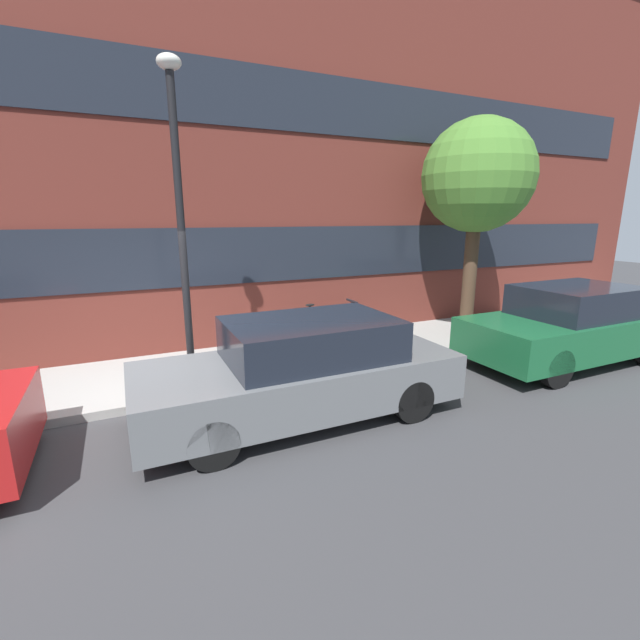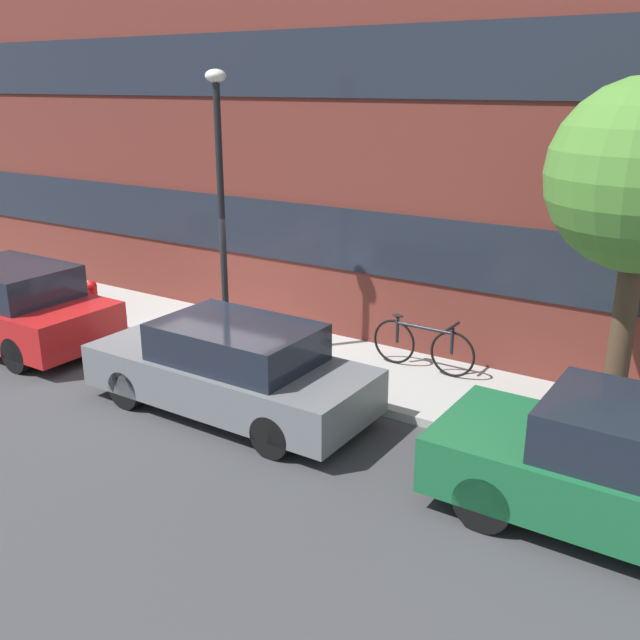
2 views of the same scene
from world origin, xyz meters
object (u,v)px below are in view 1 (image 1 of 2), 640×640
parked_car_grey (303,370)px  street_tree (478,178)px  parked_car_green (570,325)px  bicycle (331,322)px  lamp_post (179,196)px

parked_car_grey → street_tree: bearing=-157.4°
parked_car_grey → parked_car_green: bearing=-180.0°
bicycle → street_tree: street_tree is taller
street_tree → bicycle: bearing=167.4°
street_tree → parked_car_grey: bearing=-157.4°
street_tree → lamp_post: lamp_post is taller
lamp_post → street_tree: bearing=5.7°
street_tree → lamp_post: 6.11m
parked_car_grey → bicycle: bearing=-123.2°
street_tree → parked_car_green: bearing=-72.6°
parked_car_grey → parked_car_green: size_ratio=1.05×
bicycle → lamp_post: (-3.02, -1.28, 2.43)m
parked_car_green → lamp_post: 7.20m
parked_car_grey → lamp_post: bearing=-47.7°
parked_car_green → bicycle: (-3.67, 2.68, -0.17)m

